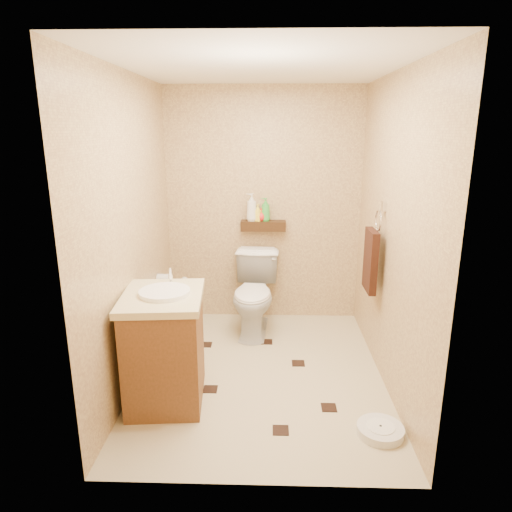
{
  "coord_description": "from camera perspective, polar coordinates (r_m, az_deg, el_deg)",
  "views": [
    {
      "loc": [
        0.07,
        -3.42,
        1.98
      ],
      "look_at": [
        -0.05,
        0.25,
        0.95
      ],
      "focal_mm": 32.0,
      "sensor_mm": 36.0,
      "label": 1
    }
  ],
  "objects": [
    {
      "name": "ground",
      "position": [
        3.95,
        0.58,
        -14.42
      ],
      "size": [
        2.5,
        2.5,
        0.0
      ],
      "primitive_type": "plane",
      "color": "#BAAD88",
      "rests_on": "ground"
    },
    {
      "name": "wall_back",
      "position": [
        4.74,
        0.94,
        6.14
      ],
      "size": [
        2.0,
        0.04,
        2.4
      ],
      "primitive_type": "cube",
      "color": "tan",
      "rests_on": "ground"
    },
    {
      "name": "wall_front",
      "position": [
        2.31,
        0.0,
        -4.09
      ],
      "size": [
        2.0,
        0.04,
        2.4
      ],
      "primitive_type": "cube",
      "color": "tan",
      "rests_on": "ground"
    },
    {
      "name": "wall_left",
      "position": [
        3.67,
        -15.2,
        2.8
      ],
      "size": [
        0.04,
        2.5,
        2.4
      ],
      "primitive_type": "cube",
      "color": "tan",
      "rests_on": "ground"
    },
    {
      "name": "wall_right",
      "position": [
        3.63,
        16.62,
        2.57
      ],
      "size": [
        0.04,
        2.5,
        2.4
      ],
      "primitive_type": "cube",
      "color": "tan",
      "rests_on": "ground"
    },
    {
      "name": "ceiling",
      "position": [
        3.45,
        0.69,
        22.62
      ],
      "size": [
        2.0,
        2.5,
        0.02
      ],
      "primitive_type": "cube",
      "color": "white",
      "rests_on": "wall_back"
    },
    {
      "name": "wall_shelf",
      "position": [
        4.69,
        0.91,
        3.81
      ],
      "size": [
        0.46,
        0.14,
        0.1
      ],
      "primitive_type": "cube",
      "color": "#39200F",
      "rests_on": "wall_back"
    },
    {
      "name": "floor_accents",
      "position": [
        3.92,
        0.86,
        -14.68
      ],
      "size": [
        1.15,
        1.44,
        0.01
      ],
      "color": "black",
      "rests_on": "ground"
    },
    {
      "name": "toilet",
      "position": [
        4.54,
        -0.19,
        -4.81
      ],
      "size": [
        0.49,
        0.8,
        0.79
      ],
      "primitive_type": "imported",
      "rotation": [
        0.0,
        0.0,
        -0.06
      ],
      "color": "white",
      "rests_on": "ground"
    },
    {
      "name": "vanity",
      "position": [
        3.49,
        -11.31,
        -10.96
      ],
      "size": [
        0.62,
        0.73,
        0.97
      ],
      "rotation": [
        0.0,
        0.0,
        0.08
      ],
      "color": "brown",
      "rests_on": "ground"
    },
    {
      "name": "bathroom_scale",
      "position": [
        3.38,
        15.27,
        -20.26
      ],
      "size": [
        0.39,
        0.39,
        0.06
      ],
      "rotation": [
        0.0,
        0.0,
        -0.29
      ],
      "color": "silver",
      "rests_on": "ground"
    },
    {
      "name": "toilet_brush",
      "position": [
        4.92,
        -8.79,
        -6.13
      ],
      "size": [
        0.11,
        0.11,
        0.49
      ],
      "color": "#196467",
      "rests_on": "ground"
    },
    {
      "name": "towel_ring",
      "position": [
        3.91,
        14.2,
        -0.21
      ],
      "size": [
        0.12,
        0.3,
        0.76
      ],
      "color": "silver",
      "rests_on": "wall_right"
    },
    {
      "name": "toilet_paper",
      "position": [
        4.42,
        -11.53,
        -2.91
      ],
      "size": [
        0.12,
        0.11,
        0.12
      ],
      "color": "silver",
      "rests_on": "wall_left"
    },
    {
      "name": "bottle_a",
      "position": [
        4.66,
        -0.54,
        6.13
      ],
      "size": [
        0.14,
        0.14,
        0.28
      ],
      "primitive_type": "imported",
      "rotation": [
        0.0,
        0.0,
        5.04
      ],
      "color": "silver",
      "rests_on": "wall_shelf"
    },
    {
      "name": "bottle_b",
      "position": [
        4.67,
        0.22,
        5.45
      ],
      "size": [
        0.1,
        0.1,
        0.17
      ],
      "primitive_type": "imported",
      "rotation": [
        0.0,
        0.0,
        2.69
      ],
      "color": "yellow",
      "rests_on": "wall_shelf"
    },
    {
      "name": "bottle_c",
      "position": [
        4.67,
        0.68,
        5.21
      ],
      "size": [
        0.12,
        0.12,
        0.13
      ],
      "primitive_type": "imported",
      "rotation": [
        0.0,
        0.0,
        1.34
      ],
      "color": "red",
      "rests_on": "wall_shelf"
    },
    {
      "name": "bottle_d",
      "position": [
        4.66,
        1.21,
        5.85
      ],
      "size": [
        0.11,
        0.11,
        0.24
      ],
      "primitive_type": "imported",
      "rotation": [
        0.0,
        0.0,
        4.96
      ],
      "color": "green",
      "rests_on": "wall_shelf"
    }
  ]
}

